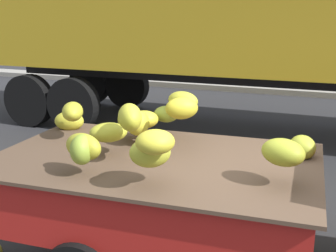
% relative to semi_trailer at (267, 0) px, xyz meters
% --- Properties ---
extents(curb_strip, '(80.00, 0.80, 0.16)m').
position_rel_semi_trailer_xyz_m(curb_strip, '(0.95, 4.67, -2.46)').
color(curb_strip, gray).
rests_on(curb_strip, ground).
extents(semi_trailer, '(12.02, 2.72, 3.95)m').
position_rel_semi_trailer_xyz_m(semi_trailer, '(0.00, 0.00, 0.00)').
color(semi_trailer, gold).
rests_on(semi_trailer, ground).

